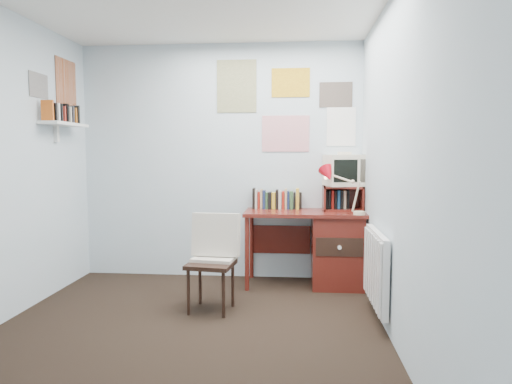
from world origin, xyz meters
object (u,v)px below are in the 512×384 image
tv_riser (343,198)px  wall_shelf (64,124)px  desk (331,246)px  desk_chair (211,264)px  radiator (376,268)px  desk_lamp (360,193)px  crt_tv (344,169)px

tv_riser → wall_shelf: 2.83m
desk → wall_shelf: (-2.57, -0.38, 1.21)m
desk → wall_shelf: bearing=-171.6°
desk_chair → tv_riser: tv_riser is taller
radiator → wall_shelf: size_ratio=1.29×
desk_lamp → wall_shelf: size_ratio=0.67×
desk_chair → desk_lamp: (1.32, 0.62, 0.57)m
crt_tv → radiator: (0.16, -1.06, -0.76)m
desk → desk_chair: desk_chair is taller
tv_riser → crt_tv: size_ratio=1.09×
desk_chair → tv_riser: (1.19, 0.95, 0.48)m
desk_lamp → tv_riser: size_ratio=1.04×
desk → desk_lamp: bearing=-41.9°
wall_shelf → crt_tv: bearing=10.7°
tv_riser → crt_tv: 0.30m
tv_riser → crt_tv: crt_tv is taller
radiator → wall_shelf: wall_shelf is taller
desk → crt_tv: crt_tv is taller
desk_lamp → crt_tv: bearing=116.1°
tv_riser → wall_shelf: (-2.69, -0.49, 0.74)m
tv_riser → desk_lamp: bearing=-69.0°
desk → desk_lamp: size_ratio=2.88×
desk_lamp → crt_tv: crt_tv is taller
radiator → desk: bearing=107.2°
desk_lamp → wall_shelf: (-2.82, -0.16, 0.65)m
desk_chair → wall_shelf: wall_shelf is taller
radiator → wall_shelf: (-2.86, 0.55, 1.20)m
wall_shelf → tv_riser: bearing=10.3°
radiator → wall_shelf: bearing=169.1°
crt_tv → radiator: 1.32m
desk_chair → tv_riser: 1.60m
crt_tv → wall_shelf: size_ratio=0.59×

